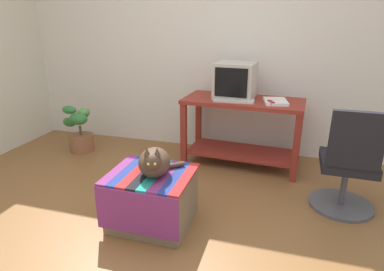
{
  "coord_description": "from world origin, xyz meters",
  "views": [
    {
      "loc": [
        0.82,
        -1.75,
        1.51
      ],
      "look_at": [
        0.06,
        0.85,
        0.55
      ],
      "focal_mm": 30.72,
      "sensor_mm": 36.0,
      "label": 1
    }
  ],
  "objects_px": {
    "desk": "(242,121)",
    "potted_plant": "(80,131)",
    "ottoman_with_blanket": "(152,198)",
    "office_chair": "(348,168)",
    "cat": "(154,162)",
    "stapler": "(271,103)",
    "book": "(276,101)",
    "tv_monitor": "(235,81)",
    "keyboard": "(234,100)"
  },
  "relations": [
    {
      "from": "tv_monitor",
      "to": "book",
      "type": "xyz_separation_m",
      "value": [
        0.43,
        -0.11,
        -0.17
      ]
    },
    {
      "from": "desk",
      "to": "stapler",
      "type": "relative_size",
      "value": 11.5
    },
    {
      "from": "keyboard",
      "to": "potted_plant",
      "type": "bearing_deg",
      "value": -179.78
    },
    {
      "from": "potted_plant",
      "to": "stapler",
      "type": "height_order",
      "value": "stapler"
    },
    {
      "from": "ottoman_with_blanket",
      "to": "office_chair",
      "type": "distance_m",
      "value": 1.58
    },
    {
      "from": "ottoman_with_blanket",
      "to": "office_chair",
      "type": "xyz_separation_m",
      "value": [
        1.45,
        0.62,
        0.17
      ]
    },
    {
      "from": "keyboard",
      "to": "tv_monitor",
      "type": "bearing_deg",
      "value": 96.36
    },
    {
      "from": "tv_monitor",
      "to": "ottoman_with_blanket",
      "type": "xyz_separation_m",
      "value": [
        -0.39,
        -1.36,
        -0.69
      ]
    },
    {
      "from": "ottoman_with_blanket",
      "to": "potted_plant",
      "type": "xyz_separation_m",
      "value": [
        -1.4,
        1.15,
        0.04
      ]
    },
    {
      "from": "tv_monitor",
      "to": "stapler",
      "type": "bearing_deg",
      "value": -24.55
    },
    {
      "from": "keyboard",
      "to": "potted_plant",
      "type": "xyz_separation_m",
      "value": [
        -1.82,
        -0.05,
        -0.48
      ]
    },
    {
      "from": "tv_monitor",
      "to": "book",
      "type": "height_order",
      "value": "tv_monitor"
    },
    {
      "from": "desk",
      "to": "ottoman_with_blanket",
      "type": "relative_size",
      "value": 2.04
    },
    {
      "from": "book",
      "to": "stapler",
      "type": "bearing_deg",
      "value": -123.13
    },
    {
      "from": "desk",
      "to": "cat",
      "type": "height_order",
      "value": "desk"
    },
    {
      "from": "desk",
      "to": "stapler",
      "type": "xyz_separation_m",
      "value": [
        0.29,
        -0.16,
        0.26
      ]
    },
    {
      "from": "office_chair",
      "to": "stapler",
      "type": "distance_m",
      "value": 0.93
    },
    {
      "from": "book",
      "to": "potted_plant",
      "type": "xyz_separation_m",
      "value": [
        -2.22,
        -0.11,
        -0.49
      ]
    },
    {
      "from": "keyboard",
      "to": "stapler",
      "type": "relative_size",
      "value": 3.64
    },
    {
      "from": "desk",
      "to": "potted_plant",
      "type": "distance_m",
      "value": 1.92
    },
    {
      "from": "desk",
      "to": "book",
      "type": "height_order",
      "value": "book"
    },
    {
      "from": "desk",
      "to": "ottoman_with_blanket",
      "type": "bearing_deg",
      "value": -106.78
    },
    {
      "from": "tv_monitor",
      "to": "keyboard",
      "type": "xyz_separation_m",
      "value": [
        0.02,
        -0.17,
        -0.17
      ]
    },
    {
      "from": "office_chair",
      "to": "tv_monitor",
      "type": "bearing_deg",
      "value": -34.07
    },
    {
      "from": "potted_plant",
      "to": "cat",
      "type": "bearing_deg",
      "value": -38.88
    },
    {
      "from": "keyboard",
      "to": "book",
      "type": "relative_size",
      "value": 1.38
    },
    {
      "from": "desk",
      "to": "office_chair",
      "type": "bearing_deg",
      "value": -32.56
    },
    {
      "from": "cat",
      "to": "ottoman_with_blanket",
      "type": "bearing_deg",
      "value": 137.4
    },
    {
      "from": "tv_monitor",
      "to": "book",
      "type": "distance_m",
      "value": 0.47
    },
    {
      "from": "book",
      "to": "ottoman_with_blanket",
      "type": "bearing_deg",
      "value": -134.37
    },
    {
      "from": "ottoman_with_blanket",
      "to": "cat",
      "type": "relative_size",
      "value": 1.53
    },
    {
      "from": "office_chair",
      "to": "cat",
      "type": "bearing_deg",
      "value": 25.6
    },
    {
      "from": "cat",
      "to": "book",
      "type": "bearing_deg",
      "value": 41.15
    },
    {
      "from": "book",
      "to": "potted_plant",
      "type": "height_order",
      "value": "book"
    },
    {
      "from": "desk",
      "to": "potted_plant",
      "type": "xyz_separation_m",
      "value": [
        -1.9,
        -0.17,
        -0.23
      ]
    },
    {
      "from": "book",
      "to": "office_chair",
      "type": "xyz_separation_m",
      "value": [
        0.63,
        -0.64,
        -0.36
      ]
    },
    {
      "from": "book",
      "to": "ottoman_with_blanket",
      "type": "xyz_separation_m",
      "value": [
        -0.82,
        -1.25,
        -0.53
      ]
    },
    {
      "from": "keyboard",
      "to": "ottoman_with_blanket",
      "type": "bearing_deg",
      "value": -110.52
    },
    {
      "from": "desk",
      "to": "office_chair",
      "type": "relative_size",
      "value": 1.42
    },
    {
      "from": "desk",
      "to": "cat",
      "type": "relative_size",
      "value": 3.13
    },
    {
      "from": "tv_monitor",
      "to": "potted_plant",
      "type": "relative_size",
      "value": 0.73
    },
    {
      "from": "book",
      "to": "cat",
      "type": "height_order",
      "value": "book"
    },
    {
      "from": "cat",
      "to": "office_chair",
      "type": "height_order",
      "value": "office_chair"
    },
    {
      "from": "desk",
      "to": "ottoman_with_blanket",
      "type": "distance_m",
      "value": 1.43
    },
    {
      "from": "ottoman_with_blanket",
      "to": "potted_plant",
      "type": "relative_size",
      "value": 1.07
    },
    {
      "from": "desk",
      "to": "keyboard",
      "type": "xyz_separation_m",
      "value": [
        -0.08,
        -0.12,
        0.25
      ]
    },
    {
      "from": "ottoman_with_blanket",
      "to": "book",
      "type": "bearing_deg",
      "value": 56.81
    },
    {
      "from": "desk",
      "to": "cat",
      "type": "xyz_separation_m",
      "value": [
        -0.45,
        -1.34,
        0.05
      ]
    },
    {
      "from": "ottoman_with_blanket",
      "to": "stapler",
      "type": "relative_size",
      "value": 5.63
    },
    {
      "from": "ottoman_with_blanket",
      "to": "stapler",
      "type": "height_order",
      "value": "stapler"
    }
  ]
}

